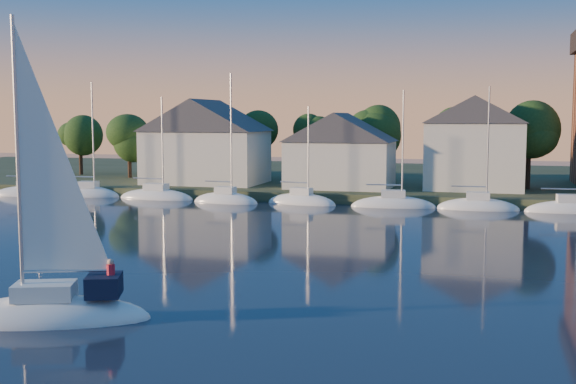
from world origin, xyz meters
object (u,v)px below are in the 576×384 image
at_px(clubhouse_centre, 341,149).
at_px(clubhouse_east, 475,142).
at_px(hero_sailboat, 49,308).
at_px(clubhouse_west, 206,140).

distance_m(clubhouse_centre, clubhouse_east, 14.17).
bearing_deg(clubhouse_centre, hero_sailboat, -92.84).
relative_size(clubhouse_west, clubhouse_east, 1.30).
distance_m(clubhouse_west, clubhouse_east, 30.02).
xyz_separation_m(clubhouse_west, clubhouse_centre, (16.00, -1.00, -0.80)).
relative_size(clubhouse_centre, hero_sailboat, 0.83).
bearing_deg(clubhouse_east, clubhouse_centre, -171.87).
distance_m(clubhouse_centre, hero_sailboat, 50.89).
bearing_deg(clubhouse_west, clubhouse_east, 1.91).
relative_size(clubhouse_east, hero_sailboat, 0.76).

